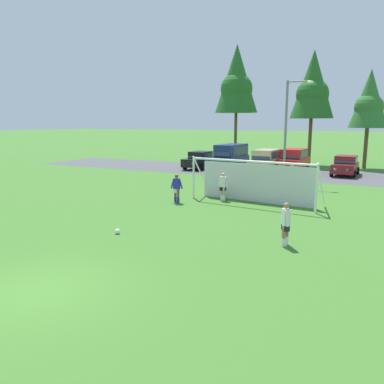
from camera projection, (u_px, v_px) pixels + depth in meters
ground_plane at (234, 197)px, 23.41m from camera, size 400.00×400.00×0.00m
parking_lot_strip at (283, 173)px, 34.28m from camera, size 52.00×8.40×0.01m
soccer_ball at (117, 231)px, 15.61m from camera, size 0.22×0.22×0.22m
soccer_goal at (255, 180)px, 21.56m from camera, size 7.57×2.64×2.57m
player_striker_near at (286, 224)px, 14.01m from camera, size 0.41×0.71×1.64m
player_midfield_center at (223, 187)px, 22.25m from camera, size 0.73×0.31×1.64m
player_defender_far at (177, 188)px, 21.63m from camera, size 0.74×0.35×1.64m
parked_car_slot_far_left at (200, 160)px, 37.47m from camera, size 2.25×4.31×1.72m
parked_car_slot_left at (231, 157)px, 35.84m from camera, size 2.36×4.88×2.52m
parked_car_slot_center_left at (266, 161)px, 33.85m from camera, size 2.24×4.65×2.16m
parked_car_slot_center at (294, 160)px, 34.77m from camera, size 2.32×4.69×2.16m
parked_car_slot_center_right at (345, 165)px, 32.79m from camera, size 2.16×4.26×1.72m
tree_left_edge at (237, 81)px, 45.78m from camera, size 5.17×5.17×13.79m
tree_mid_left at (313, 87)px, 39.41m from camera, size 4.48×4.48×11.96m
tree_center_back at (369, 101)px, 36.77m from camera, size 3.62×3.62×9.65m
street_lamp at (288, 131)px, 28.30m from camera, size 2.00×0.32×7.58m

